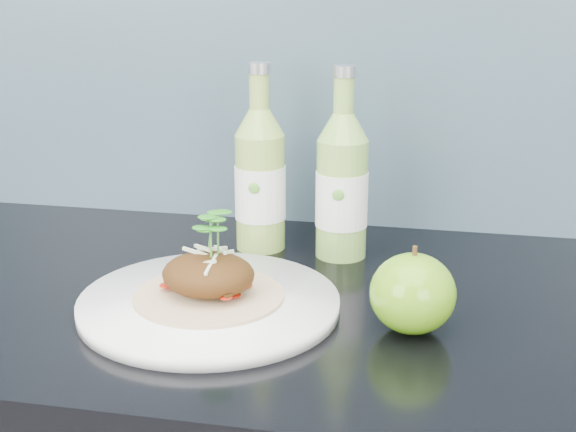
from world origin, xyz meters
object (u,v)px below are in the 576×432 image
green_apple (413,293)px  dinner_plate (209,304)px  cider_bottle_right (342,186)px  cider_bottle_left (260,180)px

green_apple → dinner_plate: bearing=178.0°
dinner_plate → cider_bottle_right: size_ratio=1.29×
dinner_plate → cider_bottle_left: bearing=88.0°
dinner_plate → cider_bottle_left: size_ratio=1.29×
cider_bottle_left → cider_bottle_right: same height
cider_bottle_left → green_apple: bearing=-23.1°
dinner_plate → green_apple: (0.23, -0.01, 0.04)m
dinner_plate → green_apple: size_ratio=2.78×
dinner_plate → cider_bottle_left: cider_bottle_left is taller
cider_bottle_right → dinner_plate: bearing=-131.2°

